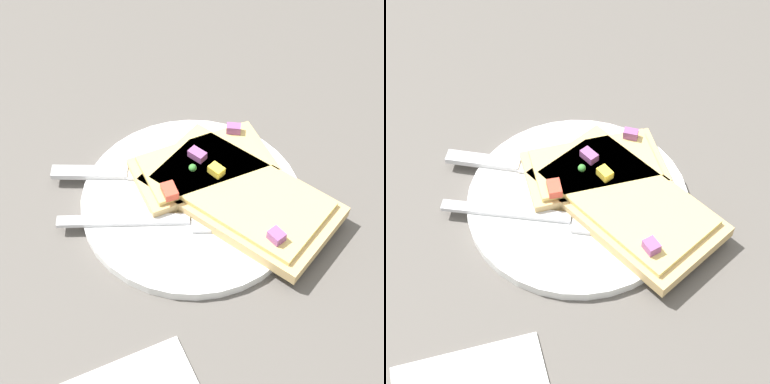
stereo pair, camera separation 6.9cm
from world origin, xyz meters
TOP-DOWN VIEW (x-y plane):
  - ground_plane at (0.00, 0.00)m, footprint 4.00×4.00m
  - plate at (0.00, 0.00)m, footprint 0.24×0.24m
  - fork at (-0.03, -0.03)m, footprint 0.22×0.10m
  - knife at (-0.04, 0.06)m, footprint 0.21×0.11m
  - pizza_slice_main at (0.05, -0.03)m, footprint 0.19×0.23m
  - pizza_slice_corner at (0.03, 0.03)m, footprint 0.15×0.08m
  - crumb_scatter at (0.01, 0.05)m, footprint 0.05×0.06m

SIDE VIEW (x-z plane):
  - ground_plane at x=0.00m, z-range 0.00..0.00m
  - plate at x=0.00m, z-range 0.00..0.01m
  - fork at x=-0.03m, z-range 0.01..0.02m
  - knife at x=-0.04m, z-range 0.01..0.02m
  - crumb_scatter at x=0.01m, z-range 0.01..0.02m
  - pizza_slice_main at x=0.05m, z-range 0.01..0.04m
  - pizza_slice_corner at x=0.03m, z-range 0.01..0.04m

